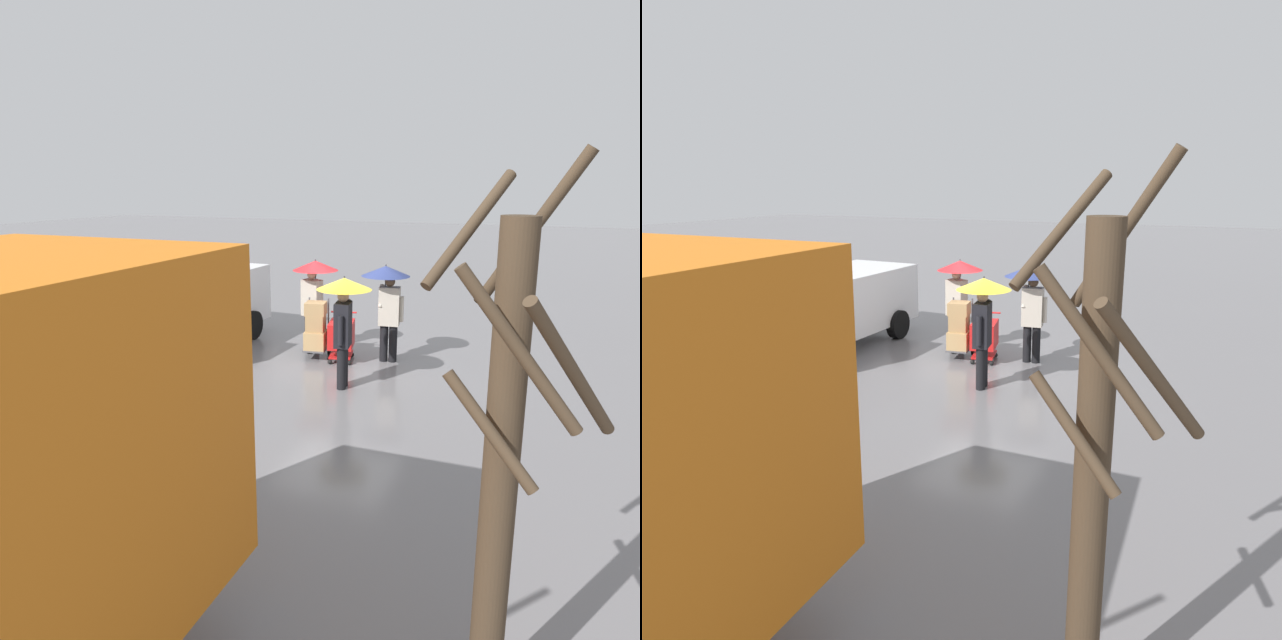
% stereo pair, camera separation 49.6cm
% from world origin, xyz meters
% --- Properties ---
extents(ground_plane, '(90.00, 90.00, 0.00)m').
position_xyz_m(ground_plane, '(0.00, 0.00, 0.00)').
color(ground_plane, slate).
extents(slush_patch_near_cluster, '(1.43, 1.43, 0.01)m').
position_xyz_m(slush_patch_near_cluster, '(2.65, 3.50, 0.00)').
color(slush_patch_near_cluster, silver).
rests_on(slush_patch_near_cluster, ground).
extents(slush_patch_under_van, '(2.85, 2.85, 0.01)m').
position_xyz_m(slush_patch_under_van, '(4.50, 1.85, 0.00)').
color(slush_patch_under_van, silver).
rests_on(slush_patch_under_van, ground).
extents(cargo_van_parked_right, '(2.33, 5.40, 2.60)m').
position_xyz_m(cargo_van_parked_right, '(3.83, 0.68, 1.18)').
color(cargo_van_parked_right, white).
rests_on(cargo_van_parked_right, ground).
extents(shopping_cart_vendor, '(0.72, 0.92, 1.04)m').
position_xyz_m(shopping_cart_vendor, '(0.09, -0.35, 0.57)').
color(shopping_cart_vendor, red).
rests_on(shopping_cart_vendor, ground).
extents(hand_dolly_boxes, '(0.61, 0.77, 1.32)m').
position_xyz_m(hand_dolly_boxes, '(0.68, -0.31, 0.69)').
color(hand_dolly_boxes, '#515156').
rests_on(hand_dolly_boxes, ground).
extents(pedestrian_pink_side, '(1.04, 1.04, 2.15)m').
position_xyz_m(pedestrian_pink_side, '(-0.83, -0.69, 1.57)').
color(pedestrian_pink_side, black).
rests_on(pedestrian_pink_side, ground).
extents(pedestrian_black_side, '(1.04, 1.04, 2.15)m').
position_xyz_m(pedestrian_black_side, '(-0.52, 1.17, 1.58)').
color(pedestrian_black_side, black).
rests_on(pedestrian_black_side, ground).
extents(pedestrian_white_side, '(1.04, 1.04, 2.15)m').
position_xyz_m(pedestrian_white_side, '(0.97, -0.88, 1.58)').
color(pedestrian_white_side, black).
rests_on(pedestrian_white_side, ground).
extents(bare_tree_near, '(1.24, 1.24, 4.06)m').
position_xyz_m(bare_tree_near, '(-3.90, 7.30, 2.00)').
color(bare_tree_near, '#423323').
rests_on(bare_tree_near, ground).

